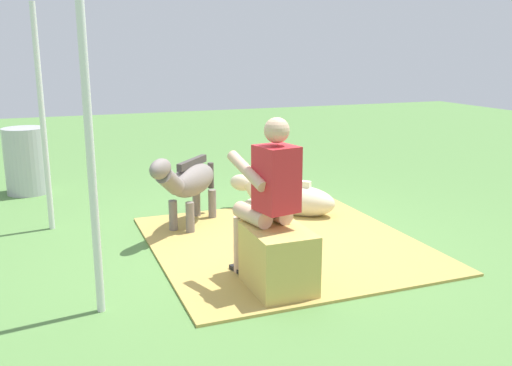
# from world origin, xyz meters

# --- Properties ---
(ground_plane) EXTENTS (24.00, 24.00, 0.00)m
(ground_plane) POSITION_xyz_m (0.00, 0.00, 0.00)
(ground_plane) COLOR #568442
(hay_patch) EXTENTS (2.71, 2.55, 0.02)m
(hay_patch) POSITION_xyz_m (-0.21, -0.25, 0.01)
(hay_patch) COLOR tan
(hay_patch) RESTS_ON ground
(hay_bale) EXTENTS (0.62, 0.46, 0.52)m
(hay_bale) POSITION_xyz_m (-1.18, 0.24, 0.26)
(hay_bale) COLOR tan
(hay_bale) RESTS_ON ground
(person_seated) EXTENTS (0.70, 0.50, 1.40)m
(person_seated) POSITION_xyz_m (-1.02, 0.26, 0.78)
(person_seated) COLOR #D8AD8C
(person_seated) RESTS_ON ground
(pony_standing) EXTENTS (1.11, 1.01, 0.88)m
(pony_standing) POSITION_xyz_m (0.65, 0.50, 0.52)
(pony_standing) COLOR slate
(pony_standing) RESTS_ON ground
(pony_lying) EXTENTS (1.15, 1.12, 0.42)m
(pony_lying) POSITION_xyz_m (0.71, -0.74, 0.19)
(pony_lying) COLOR beige
(pony_lying) RESTS_ON ground
(water_barrel) EXTENTS (0.56, 0.56, 0.89)m
(water_barrel) POSITION_xyz_m (2.92, 2.15, 0.44)
(water_barrel) COLOR #B2B2B7
(water_barrel) RESTS_ON ground
(tent_pole_left) EXTENTS (0.06, 0.06, 2.36)m
(tent_pole_left) POSITION_xyz_m (-1.04, 1.62, 1.18)
(tent_pole_left) COLOR silver
(tent_pole_left) RESTS_ON ground
(tent_pole_right) EXTENTS (0.06, 0.06, 2.36)m
(tent_pole_right) POSITION_xyz_m (1.16, 1.90, 1.18)
(tent_pole_right) COLOR silver
(tent_pole_right) RESTS_ON ground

